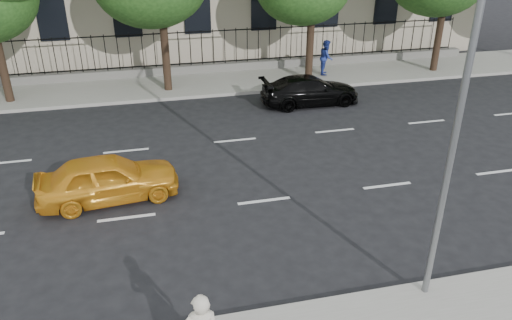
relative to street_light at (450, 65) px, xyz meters
The scene contains 8 objects.
ground 5.99m from the street_light, 144.73° to the left, with size 120.00×120.00×0.00m, color black.
far_sidewalk 16.75m from the street_light, 99.01° to the left, with size 60.00×4.00×0.15m, color gray.
lane_markings 8.67m from the street_light, 110.98° to the left, with size 49.60×4.62×0.01m, color silver, non-canonical shape.
iron_fence 18.21m from the street_light, 98.14° to the left, with size 30.00×0.50×2.20m.
street_light is the anchor object (origin of this frame).
yellow_taxi 9.90m from the street_light, 141.90° to the left, with size 1.65×4.10×1.40m, color orange.
black_sedan 12.82m from the street_light, 82.71° to the left, with size 1.78×4.39×1.27m, color black.
pedestrian_far 16.55m from the street_light, 76.87° to the left, with size 0.85×0.67×1.76m, color navy.
Camera 1 is at (-3.17, -9.86, 7.75)m, focal length 35.00 mm.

